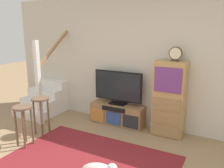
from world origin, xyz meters
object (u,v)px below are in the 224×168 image
Objects in this scene: desk_clock at (176,54)px; side_cabinet at (169,99)px; bar_stool_near at (23,117)px; television at (118,87)px; media_console at (117,114)px; bar_stool_far at (41,107)px.

side_cabinet is at bearing 168.28° from desk_clock.
desk_clock reaches higher than bar_stool_near.
television is at bearing 179.28° from side_cabinet.
media_console is 1.79m from desk_clock.
bar_stool_far reaches higher than bar_stool_near.
side_cabinet reaches higher than television.
bar_stool_far is (-2.26, -1.12, -1.04)m from desk_clock.
television reaches higher than media_console.
bar_stool_near is at bearing -80.34° from bar_stool_far.
television is at bearing 46.61° from bar_stool_far.
media_console is 1.93m from bar_stool_near.
media_console is at bearing -179.47° from side_cabinet.
bar_stool_far is at bearing -152.50° from side_cabinet.
television is 1.61m from bar_stool_far.
side_cabinet is (1.10, 0.01, 0.50)m from media_console.
side_cabinet reaches higher than bar_stool_far.
bar_stool_far is at bearing -133.39° from television.
bar_stool_far is at bearing -133.99° from media_console.
television is 1.10m from side_cabinet.
desk_clock is at bearing -0.23° from media_console.
side_cabinet is 5.49× the size of desk_clock.
media_console is 0.81× the size of side_cabinet.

